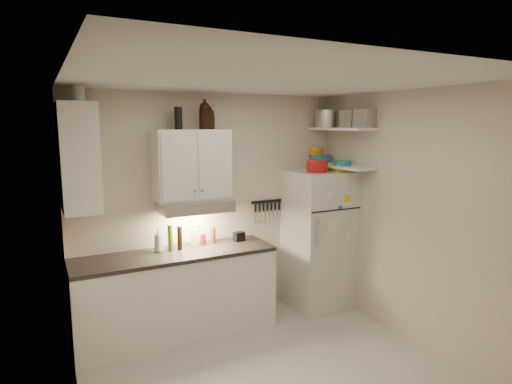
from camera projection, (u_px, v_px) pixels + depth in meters
name	position (u px, v px, depth m)	size (l,w,h in m)	color
floor	(277.00, 380.00, 3.83)	(3.20, 3.00, 0.02)	beige
ceiling	(280.00, 79.00, 3.42)	(3.20, 3.00, 0.02)	silver
back_wall	(213.00, 208.00, 4.95)	(3.20, 0.02, 2.60)	beige
left_wall	(73.00, 266.00, 2.90)	(0.02, 3.00, 2.60)	beige
right_wall	(415.00, 219.00, 4.35)	(0.02, 3.00, 2.60)	beige
base_cabinet	(177.00, 296.00, 4.56)	(2.10, 0.60, 0.88)	white
countertop	(175.00, 254.00, 4.49)	(2.10, 0.62, 0.04)	#282423
upper_cabinet	(192.00, 165.00, 4.58)	(0.80, 0.33, 0.75)	white
side_cabinet	(78.00, 158.00, 3.93)	(0.33, 0.55, 1.00)	white
range_hood	(195.00, 206.00, 4.59)	(0.76, 0.46, 0.12)	silver
fridge	(318.00, 239.00, 5.28)	(0.70, 0.68, 1.70)	silver
shelf_hi	(341.00, 129.00, 5.04)	(0.30, 0.95, 0.03)	white
shelf_lo	(340.00, 166.00, 5.11)	(0.30, 0.95, 0.03)	white
knife_strip	(267.00, 201.00, 5.24)	(0.42, 0.02, 0.03)	black
dutch_oven	(317.00, 166.00, 4.99)	(0.24, 0.24, 0.14)	#9F1213
book_stack	(341.00, 167.00, 5.11)	(0.22, 0.28, 0.09)	yellow
spice_jar	(325.00, 168.00, 5.04)	(0.05, 0.05, 0.09)	silver
stock_pot	(327.00, 119.00, 5.25)	(0.30, 0.30, 0.21)	silver
tin_a	(351.00, 119.00, 4.98)	(0.20, 0.18, 0.20)	#AAAAAD
tin_b	(366.00, 119.00, 4.76)	(0.21, 0.21, 0.21)	#AAAAAD
bowl_teal	(321.00, 159.00, 5.41)	(0.24, 0.24, 0.09)	#187387
bowl_orange	(315.00, 153.00, 5.46)	(0.19, 0.19, 0.06)	orange
bowl_yellow	(316.00, 149.00, 5.45)	(0.15, 0.15, 0.05)	gold
plates	(342.00, 163.00, 5.04)	(0.22, 0.22, 0.05)	#187387
growler_a	(205.00, 115.00, 4.51)	(0.12, 0.12, 0.29)	black
growler_b	(210.00, 119.00, 4.54)	(0.09, 0.09, 0.22)	black
thermos_a	(179.00, 120.00, 4.49)	(0.07, 0.07, 0.19)	black
thermos_b	(178.00, 118.00, 4.39)	(0.08, 0.08, 0.23)	black
side_jar	(78.00, 93.00, 3.85)	(0.12, 0.12, 0.16)	silver
soap_bottle	(158.00, 239.00, 4.50)	(0.11, 0.11, 0.28)	white
pepper_mill	(213.00, 235.00, 4.84)	(0.06, 0.06, 0.19)	brown
oil_bottle	(170.00, 238.00, 4.53)	(0.05, 0.05, 0.28)	#3D5E17
vinegar_bottle	(180.00, 238.00, 4.58)	(0.05, 0.05, 0.26)	black
clear_bottle	(194.00, 238.00, 4.71)	(0.06, 0.06, 0.19)	silver
red_jar	(203.00, 239.00, 4.78)	(0.06, 0.06, 0.13)	#9F1213
caddy	(239.00, 236.00, 4.94)	(0.12, 0.09, 0.10)	black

